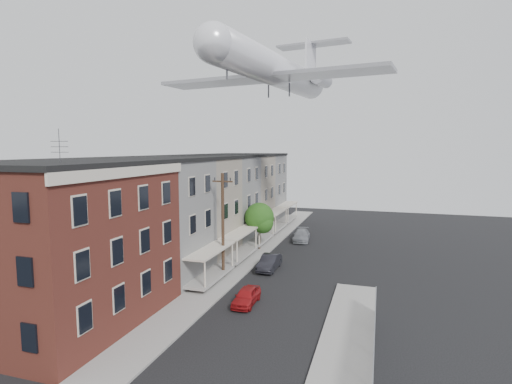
{
  "coord_description": "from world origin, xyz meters",
  "views": [
    {
      "loc": [
        7.03,
        -12.94,
        11.07
      ],
      "look_at": [
        0.34,
        8.44,
        8.61
      ],
      "focal_mm": 28.0,
      "sensor_mm": 36.0,
      "label": 1
    }
  ],
  "objects_px": {
    "utility_pole": "(223,224)",
    "car_far": "(301,235)",
    "car_near": "(246,296)",
    "airplane": "(278,71)",
    "car_mid": "(269,262)",
    "street_tree": "(260,219)"
  },
  "relations": [
    {
      "from": "utility_pole",
      "to": "car_far",
      "type": "distance_m",
      "value": 16.5
    },
    {
      "from": "car_near",
      "to": "car_far",
      "type": "bearing_deg",
      "value": 89.49
    },
    {
      "from": "car_mid",
      "to": "airplane",
      "type": "height_order",
      "value": "airplane"
    },
    {
      "from": "utility_pole",
      "to": "airplane",
      "type": "xyz_separation_m",
      "value": [
        2.24,
        9.61,
        14.24
      ]
    },
    {
      "from": "car_mid",
      "to": "street_tree",
      "type": "bearing_deg",
      "value": 113.58
    },
    {
      "from": "utility_pole",
      "to": "car_far",
      "type": "bearing_deg",
      "value": 76.27
    },
    {
      "from": "car_mid",
      "to": "airplane",
      "type": "distance_m",
      "value": 19.29
    },
    {
      "from": "car_near",
      "to": "airplane",
      "type": "xyz_separation_m",
      "value": [
        -1.55,
        14.63,
        18.32
      ]
    },
    {
      "from": "utility_pole",
      "to": "car_far",
      "type": "height_order",
      "value": "utility_pole"
    },
    {
      "from": "street_tree",
      "to": "utility_pole",
      "type": "bearing_deg",
      "value": -91.89
    },
    {
      "from": "utility_pole",
      "to": "car_near",
      "type": "distance_m",
      "value": 7.5
    },
    {
      "from": "utility_pole",
      "to": "car_far",
      "type": "relative_size",
      "value": 1.98
    },
    {
      "from": "utility_pole",
      "to": "street_tree",
      "type": "xyz_separation_m",
      "value": [
        0.33,
        9.92,
        -1.22
      ]
    },
    {
      "from": "car_far",
      "to": "airplane",
      "type": "relative_size",
      "value": 0.17
    },
    {
      "from": "utility_pole",
      "to": "car_mid",
      "type": "height_order",
      "value": "utility_pole"
    },
    {
      "from": "car_far",
      "to": "street_tree",
      "type": "bearing_deg",
      "value": -128.6
    },
    {
      "from": "car_mid",
      "to": "car_far",
      "type": "xyz_separation_m",
      "value": [
        0.62,
        12.18,
        -0.02
      ]
    },
    {
      "from": "car_near",
      "to": "airplane",
      "type": "distance_m",
      "value": 23.49
    },
    {
      "from": "utility_pole",
      "to": "street_tree",
      "type": "distance_m",
      "value": 10.0
    },
    {
      "from": "utility_pole",
      "to": "car_mid",
      "type": "bearing_deg",
      "value": 46.63
    },
    {
      "from": "street_tree",
      "to": "car_mid",
      "type": "relative_size",
      "value": 1.26
    },
    {
      "from": "utility_pole",
      "to": "car_near",
      "type": "height_order",
      "value": "utility_pole"
    }
  ]
}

